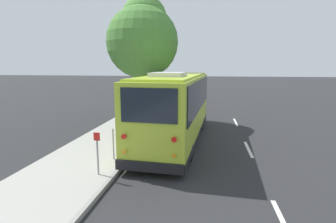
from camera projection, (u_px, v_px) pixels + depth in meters
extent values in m
plane|color=#28282B|center=(185.00, 136.00, 14.66)|extent=(160.00, 160.00, 0.00)
cube|color=#A3A099|center=(121.00, 132.00, 15.21)|extent=(80.00, 3.39, 0.15)
cube|color=gray|center=(150.00, 133.00, 14.95)|extent=(80.00, 0.14, 0.15)
cube|color=#ADC633|center=(175.00, 107.00, 13.30)|extent=(9.53, 3.04, 3.06)
cube|color=black|center=(175.00, 134.00, 13.54)|extent=(9.58, 3.10, 0.28)
cube|color=black|center=(175.00, 94.00, 13.18)|extent=(8.77, 3.08, 1.47)
cube|color=black|center=(189.00, 87.00, 17.72)|extent=(0.17, 2.12, 1.54)
cube|color=black|center=(149.00, 106.00, 8.63)|extent=(0.16, 1.95, 1.18)
cube|color=black|center=(189.00, 76.00, 17.59)|extent=(0.16, 1.75, 0.22)
cube|color=#ADC633|center=(176.00, 76.00, 13.03)|extent=(8.94, 2.78, 0.10)
cube|color=silver|center=(168.00, 75.00, 11.39)|extent=(1.81, 1.49, 0.20)
cube|color=black|center=(188.00, 116.00, 18.10)|extent=(0.26, 2.45, 0.36)
cube|color=black|center=(149.00, 167.00, 8.98)|extent=(0.26, 2.45, 0.36)
cylinder|color=red|center=(124.00, 137.00, 8.93)|extent=(0.04, 0.18, 0.18)
cylinder|color=orange|center=(124.00, 152.00, 9.03)|extent=(0.04, 0.14, 0.14)
cylinder|color=red|center=(174.00, 140.00, 8.56)|extent=(0.04, 0.18, 0.18)
cylinder|color=orange|center=(174.00, 156.00, 8.66)|extent=(0.04, 0.14, 0.14)
cube|color=white|center=(177.00, 113.00, 18.28)|extent=(0.06, 0.32, 0.18)
cube|color=white|center=(200.00, 114.00, 17.94)|extent=(0.06, 0.32, 0.18)
cube|color=black|center=(168.00, 82.00, 17.66)|extent=(0.07, 0.10, 0.24)
cylinder|color=black|center=(167.00, 120.00, 16.43)|extent=(1.00, 0.36, 0.98)
cylinder|color=slate|center=(167.00, 120.00, 16.43)|extent=(0.46, 0.35, 0.44)
cylinder|color=black|center=(201.00, 122.00, 15.97)|extent=(1.00, 0.36, 0.98)
cylinder|color=slate|center=(201.00, 122.00, 15.97)|extent=(0.46, 0.35, 0.44)
cylinder|color=black|center=(139.00, 146.00, 11.22)|extent=(1.00, 0.36, 0.98)
cylinder|color=slate|center=(139.00, 146.00, 11.22)|extent=(0.46, 0.35, 0.44)
cylinder|color=black|center=(188.00, 149.00, 10.77)|extent=(1.00, 0.36, 0.98)
cylinder|color=slate|center=(188.00, 149.00, 10.77)|extent=(0.46, 0.35, 0.44)
cube|color=maroon|center=(187.00, 103.00, 24.38)|extent=(4.62, 1.93, 0.61)
cube|color=black|center=(187.00, 97.00, 24.17)|extent=(2.22, 1.57, 0.48)
cube|color=maroon|center=(187.00, 94.00, 24.13)|extent=(2.14, 1.53, 0.05)
cube|color=black|center=(188.00, 101.00, 26.66)|extent=(0.16, 1.65, 0.20)
cube|color=black|center=(186.00, 109.00, 22.17)|extent=(0.16, 1.65, 0.20)
cylinder|color=black|center=(179.00, 102.00, 25.89)|extent=(0.62, 0.23, 0.61)
cylinder|color=slate|center=(179.00, 102.00, 25.89)|extent=(0.28, 0.23, 0.27)
cylinder|color=black|center=(195.00, 102.00, 25.73)|extent=(0.62, 0.23, 0.61)
cylinder|color=slate|center=(195.00, 102.00, 25.73)|extent=(0.28, 0.23, 0.27)
cylinder|color=black|center=(178.00, 106.00, 23.08)|extent=(0.62, 0.23, 0.61)
cylinder|color=slate|center=(178.00, 106.00, 23.08)|extent=(0.28, 0.23, 0.27)
cylinder|color=black|center=(195.00, 107.00, 22.92)|extent=(0.62, 0.23, 0.61)
cylinder|color=slate|center=(195.00, 107.00, 22.92)|extent=(0.28, 0.23, 0.27)
cube|color=tan|center=(190.00, 95.00, 30.24)|extent=(4.63, 2.12, 0.62)
cube|color=black|center=(190.00, 91.00, 30.03)|extent=(2.25, 1.68, 0.48)
cube|color=tan|center=(190.00, 89.00, 29.99)|extent=(2.16, 1.64, 0.05)
cube|color=black|center=(193.00, 95.00, 32.46)|extent=(0.22, 1.69, 0.20)
cube|color=black|center=(187.00, 100.00, 28.10)|extent=(0.22, 1.69, 0.20)
cylinder|color=black|center=(186.00, 95.00, 31.81)|extent=(0.64, 0.25, 0.62)
cylinder|color=slate|center=(186.00, 95.00, 31.81)|extent=(0.30, 0.24, 0.28)
cylinder|color=black|center=(199.00, 95.00, 31.45)|extent=(0.64, 0.25, 0.62)
cylinder|color=slate|center=(199.00, 95.00, 31.45)|extent=(0.30, 0.24, 0.28)
cylinder|color=black|center=(181.00, 98.00, 29.09)|extent=(0.64, 0.25, 0.62)
cylinder|color=slate|center=(181.00, 98.00, 29.09)|extent=(0.30, 0.24, 0.28)
cylinder|color=black|center=(195.00, 98.00, 28.73)|extent=(0.64, 0.25, 0.62)
cylinder|color=slate|center=(195.00, 98.00, 28.73)|extent=(0.30, 0.24, 0.28)
cylinder|color=brown|center=(143.00, 94.00, 18.01)|extent=(0.49, 0.49, 3.58)
sphere|color=#4C8438|center=(142.00, 42.00, 17.40)|extent=(4.79, 4.79, 4.79)
sphere|color=#528F3C|center=(144.00, 19.00, 17.71)|extent=(3.11, 3.11, 3.11)
cylinder|color=gray|center=(98.00, 158.00, 9.01)|extent=(0.06, 0.06, 1.22)
cube|color=red|center=(97.00, 137.00, 8.88)|extent=(0.02, 0.22, 0.28)
cylinder|color=gray|center=(113.00, 144.00, 10.49)|extent=(0.06, 0.06, 1.27)
cube|color=silver|center=(248.00, 149.00, 12.31)|extent=(2.40, 0.14, 0.01)
cube|color=silver|center=(236.00, 122.00, 18.15)|extent=(2.40, 0.14, 0.01)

